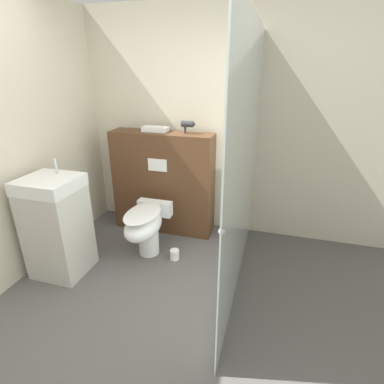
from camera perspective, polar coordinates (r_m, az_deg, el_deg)
The scene contains 9 objects.
ground_plane at distance 2.38m, azimuth -13.10°, elevation -29.11°, with size 12.00×12.00×0.00m, color #565451.
wall_back at distance 3.50m, azimuth 1.94°, elevation 12.62°, with size 8.00×0.06×2.50m.
partition_panel at distance 3.56m, azimuth -5.49°, elevation 1.77°, with size 1.19×0.31×1.19m.
shower_glass at distance 2.45m, azimuth 10.02°, elevation 4.33°, with size 0.04×1.99×2.20m.
toilet at distance 3.13m, azimuth -8.82°, elevation -6.40°, with size 0.38×0.64×0.53m.
sink_vanity at distance 3.08m, azimuth -24.29°, elevation -5.99°, with size 0.48×0.46×1.10m.
hair_drier at distance 3.29m, azimuth -0.75°, elevation 12.73°, with size 0.16×0.07×0.14m.
folded_towel at distance 3.44m, azimuth -7.01°, elevation 11.83°, with size 0.29×0.14×0.05m.
spare_toilet_roll at distance 3.19m, azimuth -3.34°, elevation -11.80°, with size 0.09×0.09×0.11m.
Camera 1 is at (0.85, -1.24, 1.84)m, focal length 28.00 mm.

